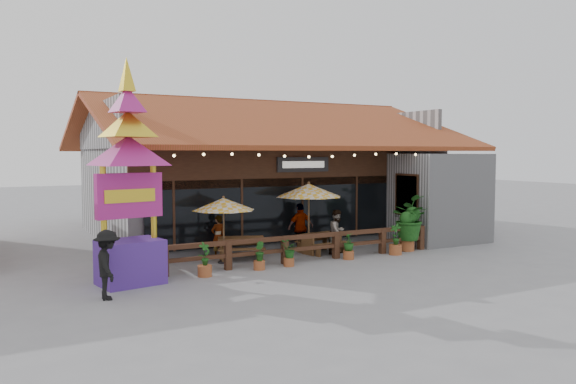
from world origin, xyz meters
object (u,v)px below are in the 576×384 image
umbrella_right (309,191)px  picnic_table_right (322,240)px  tropical_plant (407,219)px  picnic_table_left (241,244)px  pedestrian (107,265)px  umbrella_left (224,204)px  thai_sign_tower (128,157)px

umbrella_right → picnic_table_right: bearing=-28.2°
umbrella_right → tropical_plant: size_ratio=1.40×
picnic_table_right → tropical_plant: size_ratio=0.82×
umbrella_right → picnic_table_left: bearing=179.1°
umbrella_right → pedestrian: umbrella_right is taller
umbrella_left → tropical_plant: umbrella_left is taller
thai_sign_tower → pedestrian: 3.12m
picnic_table_left → pedestrian: pedestrian is taller
umbrella_left → thai_sign_tower: 4.07m
umbrella_right → tropical_plant: umbrella_right is taller
umbrella_left → pedestrian: 5.29m
picnic_table_left → picnic_table_right: size_ratio=1.16×
umbrella_left → picnic_table_right: umbrella_left is taller
umbrella_left → umbrella_right: size_ratio=0.85×
umbrella_left → picnic_table_left: size_ratio=1.26×
picnic_table_left → pedestrian: bearing=-146.9°
picnic_table_right → umbrella_left: bearing=-179.1°
tropical_plant → picnic_table_right: bearing=159.7°
picnic_table_left → umbrella_left: bearing=-156.6°
umbrella_right → thai_sign_tower: size_ratio=0.43×
picnic_table_right → tropical_plant: bearing=-20.3°
umbrella_right → tropical_plant: 3.86m
picnic_table_left → tropical_plant: (6.11, -1.39, 0.67)m
umbrella_right → pedestrian: bearing=-157.2°
umbrella_right → picnic_table_right: umbrella_right is taller
umbrella_left → picnic_table_right: bearing=0.9°
pedestrian → picnic_table_right: bearing=-65.5°
tropical_plant → umbrella_left: bearing=171.2°
umbrella_left → pedestrian: size_ratio=1.41×
tropical_plant → pedestrian: size_ratio=1.18×
pedestrian → umbrella_right: bearing=-63.0°
umbrella_left → picnic_table_left: 1.66m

